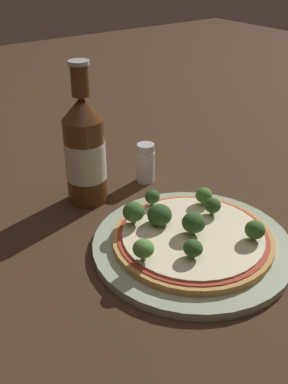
# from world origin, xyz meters

# --- Properties ---
(ground_plane) EXTENTS (3.00, 3.00, 0.00)m
(ground_plane) POSITION_xyz_m (0.00, 0.00, 0.00)
(ground_plane) COLOR #3D2819
(plate) EXTENTS (0.29, 0.29, 0.01)m
(plate) POSITION_xyz_m (-0.00, 0.00, 0.01)
(plate) COLOR #A3B293
(plate) RESTS_ON ground_plane
(pizza) EXTENTS (0.23, 0.23, 0.01)m
(pizza) POSITION_xyz_m (-0.00, 0.00, 0.02)
(pizza) COLOR tan
(pizza) RESTS_ON plate
(broccoli_floret_0) EXTENTS (0.03, 0.03, 0.03)m
(broccoli_floret_0) POSITION_xyz_m (-0.00, -0.00, 0.04)
(broccoli_floret_0) COLOR #7A9E5B
(broccoli_floret_0) RESTS_ON pizza
(broccoli_floret_1) EXTENTS (0.03, 0.03, 0.03)m
(broccoli_floret_1) POSITION_xyz_m (-0.05, 0.07, 0.05)
(broccoli_floret_1) COLOR #7A9E5B
(broccoli_floret_1) RESTS_ON pizza
(broccoli_floret_2) EXTENTS (0.03, 0.03, 0.03)m
(broccoli_floret_2) POSITION_xyz_m (-0.04, -0.04, 0.04)
(broccoli_floret_2) COLOR #7A9E5B
(broccoli_floret_2) RESTS_ON pizza
(broccoli_floret_3) EXTENTS (0.02, 0.02, 0.03)m
(broccoli_floret_3) POSITION_xyz_m (-0.00, 0.10, 0.04)
(broccoli_floret_3) COLOR #7A9E5B
(broccoli_floret_3) RESTS_ON pizza
(broccoli_floret_4) EXTENTS (0.02, 0.02, 0.03)m
(broccoli_floret_4) POSITION_xyz_m (0.06, 0.02, 0.04)
(broccoli_floret_4) COLOR #7A9E5B
(broccoli_floret_4) RESTS_ON pizza
(broccoli_floret_5) EXTENTS (0.04, 0.04, 0.03)m
(broccoli_floret_5) POSITION_xyz_m (-0.02, 0.05, 0.04)
(broccoli_floret_5) COLOR #7A9E5B
(broccoli_floret_5) RESTS_ON pizza
(broccoli_floret_6) EXTENTS (0.03, 0.03, 0.03)m
(broccoli_floret_6) POSITION_xyz_m (-0.09, -0.01, 0.04)
(broccoli_floret_6) COLOR #7A9E5B
(broccoli_floret_6) RESTS_ON pizza
(broccoli_floret_7) EXTENTS (0.03, 0.03, 0.03)m
(broccoli_floret_7) POSITION_xyz_m (0.06, -0.06, 0.04)
(broccoli_floret_7) COLOR #7A9E5B
(broccoli_floret_7) RESTS_ON pizza
(broccoli_floret_8) EXTENTS (0.03, 0.03, 0.03)m
(broccoli_floret_8) POSITION_xyz_m (0.07, 0.05, 0.04)
(broccoli_floret_8) COLOR #7A9E5B
(broccoli_floret_8) RESTS_ON pizza
(beer_bottle) EXTENTS (0.07, 0.07, 0.23)m
(beer_bottle) POSITION_xyz_m (-0.05, 0.21, 0.09)
(beer_bottle) COLOR #563319
(beer_bottle) RESTS_ON ground_plane
(pepper_shaker) EXTENTS (0.03, 0.03, 0.07)m
(pepper_shaker) POSITION_xyz_m (0.07, 0.21, 0.04)
(pepper_shaker) COLOR silver
(pepper_shaker) RESTS_ON ground_plane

